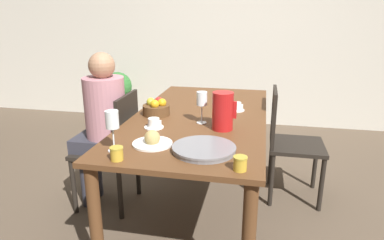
% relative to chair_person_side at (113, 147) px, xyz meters
% --- Properties ---
extents(ground_plane, '(20.00, 20.00, 0.00)m').
position_rel_chair_person_side_xyz_m(ground_plane, '(0.66, 0.07, -0.49)').
color(ground_plane, brown).
extents(wall_back, '(10.00, 0.06, 2.60)m').
position_rel_chair_person_side_xyz_m(wall_back, '(0.66, 2.36, 0.81)').
color(wall_back, beige).
rests_on(wall_back, ground_plane).
extents(dining_table, '(0.93, 1.86, 0.76)m').
position_rel_chair_person_side_xyz_m(dining_table, '(0.66, 0.07, 0.17)').
color(dining_table, brown).
rests_on(dining_table, ground_plane).
extents(chair_person_side, '(0.42, 0.42, 0.90)m').
position_rel_chair_person_side_xyz_m(chair_person_side, '(0.00, 0.00, 0.00)').
color(chair_person_side, black).
rests_on(chair_person_side, ground_plane).
extents(chair_opposite, '(0.42, 0.42, 0.90)m').
position_rel_chair_person_side_xyz_m(chair_opposite, '(1.31, 0.41, 0.00)').
color(chair_opposite, black).
rests_on(chair_opposite, ground_plane).
extents(person_seated, '(0.39, 0.41, 1.20)m').
position_rel_chair_person_side_xyz_m(person_seated, '(-0.08, 0.02, 0.22)').
color(person_seated, '#33333D').
rests_on(person_seated, ground_plane).
extents(red_pitcher, '(0.16, 0.13, 0.24)m').
position_rel_chair_person_side_xyz_m(red_pitcher, '(0.85, -0.20, 0.39)').
color(red_pitcher, red).
rests_on(red_pitcher, dining_table).
extents(wine_glass_water, '(0.07, 0.07, 0.21)m').
position_rel_chair_person_side_xyz_m(wine_glass_water, '(0.70, -0.11, 0.43)').
color(wine_glass_water, white).
rests_on(wine_glass_water, dining_table).
extents(wine_glass_juice, '(0.07, 0.07, 0.22)m').
position_rel_chair_person_side_xyz_m(wine_glass_juice, '(0.33, -0.67, 0.43)').
color(wine_glass_juice, white).
rests_on(wine_glass_juice, dining_table).
extents(teacup_near_person, '(0.13, 0.13, 0.06)m').
position_rel_chair_person_side_xyz_m(teacup_near_person, '(0.42, -0.27, 0.30)').
color(teacup_near_person, white).
rests_on(teacup_near_person, dining_table).
extents(teacup_across, '(0.13, 0.13, 0.06)m').
position_rel_chair_person_side_xyz_m(teacup_across, '(0.90, 0.24, 0.30)').
color(teacup_across, white).
rests_on(teacup_across, dining_table).
extents(serving_tray, '(0.34, 0.34, 0.03)m').
position_rel_chair_person_side_xyz_m(serving_tray, '(0.80, -0.58, 0.29)').
color(serving_tray, gray).
rests_on(serving_tray, dining_table).
extents(bread_plate, '(0.22, 0.22, 0.09)m').
position_rel_chair_person_side_xyz_m(bread_plate, '(0.50, -0.55, 0.30)').
color(bread_plate, white).
rests_on(bread_plate, dining_table).
extents(jam_jar_amber, '(0.07, 0.07, 0.07)m').
position_rel_chair_person_side_xyz_m(jam_jar_amber, '(1.00, -0.77, 0.31)').
color(jam_jar_amber, gold).
rests_on(jam_jar_amber, dining_table).
extents(jam_jar_red, '(0.07, 0.07, 0.07)m').
position_rel_chair_person_side_xyz_m(jam_jar_red, '(0.39, -0.78, 0.31)').
color(jam_jar_red, gold).
rests_on(jam_jar_red, dining_table).
extents(fruit_bowl, '(0.19, 0.19, 0.12)m').
position_rel_chair_person_side_xyz_m(fruit_bowl, '(0.35, 0.01, 0.32)').
color(fruit_bowl, brown).
rests_on(fruit_bowl, dining_table).
extents(potted_plant, '(0.38, 0.38, 0.70)m').
position_rel_chair_person_side_xyz_m(potted_plant, '(-0.82, 1.96, -0.06)').
color(potted_plant, '#A8603D').
rests_on(potted_plant, ground_plane).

